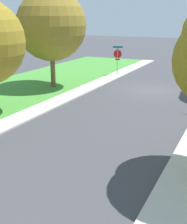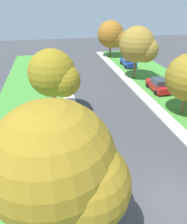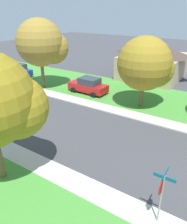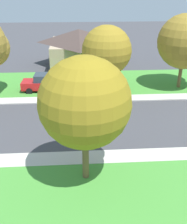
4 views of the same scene
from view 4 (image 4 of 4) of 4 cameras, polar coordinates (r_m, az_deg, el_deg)
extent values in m
cube|color=beige|center=(25.32, -1.31, 2.78)|extent=(1.40, 56.00, 0.10)
cube|color=#479338|center=(29.71, -1.71, 6.30)|extent=(8.00, 56.00, 0.08)
cube|color=beige|center=(17.08, 0.10, -9.62)|extent=(1.40, 56.00, 0.10)
cube|color=#479338|center=(13.55, 1.51, -21.23)|extent=(8.00, 56.00, 0.08)
cube|color=red|center=(27.64, -10.52, 5.80)|extent=(1.92, 4.35, 0.76)
cube|color=#2D3842|center=(27.37, -10.22, 7.23)|extent=(1.66, 2.14, 0.68)
cylinder|color=black|center=(27.17, -13.48, 4.31)|extent=(0.26, 0.65, 0.64)
cylinder|color=black|center=(28.82, -12.86, 5.62)|extent=(0.26, 0.65, 0.64)
cylinder|color=black|center=(26.77, -7.87, 4.46)|extent=(0.26, 0.65, 0.64)
cylinder|color=black|center=(28.44, -7.55, 5.78)|extent=(0.26, 0.65, 0.64)
cylinder|color=brown|center=(29.22, 17.92, 7.64)|extent=(0.36, 0.36, 2.91)
sphere|color=olive|center=(28.43, 18.85, 13.98)|extent=(5.32, 5.32, 5.32)
sphere|color=olive|center=(29.94, 19.29, 13.15)|extent=(3.72, 3.72, 3.72)
cylinder|color=brown|center=(27.10, 2.69, 6.96)|extent=(0.36, 0.36, 2.42)
sphere|color=olive|center=(26.31, 2.83, 12.91)|extent=(4.78, 4.78, 4.78)
sphere|color=olive|center=(27.57, 4.06, 12.20)|extent=(3.34, 3.34, 3.34)
cylinder|color=brown|center=(14.75, -1.70, -9.22)|extent=(0.36, 0.36, 2.99)
sphere|color=olive|center=(13.20, -1.88, 1.97)|extent=(4.67, 4.67, 4.67)
sphere|color=olive|center=(14.43, 0.79, 1.60)|extent=(3.27, 3.27, 3.27)
cube|color=tan|center=(36.49, -3.05, 12.38)|extent=(8.45, 7.26, 3.00)
pyramid|color=#473833|center=(36.03, -3.14, 15.94)|extent=(9.06, 7.86, 1.60)
cube|color=#51331E|center=(36.71, -8.80, 11.48)|extent=(1.00, 0.07, 2.10)
camera|label=1|loc=(16.92, -42.39, 3.73)|focal=51.47mm
camera|label=2|loc=(23.73, 59.76, 16.67)|focal=33.54mm
camera|label=3|loc=(12.02, 52.96, 9.21)|focal=35.97mm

